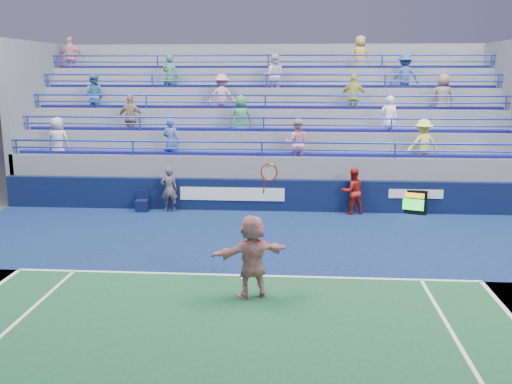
# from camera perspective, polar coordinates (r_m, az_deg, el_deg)

# --- Properties ---
(ground) EXTENTS (120.00, 120.00, 0.00)m
(ground) POSITION_cam_1_polar(r_m,az_deg,el_deg) (13.56, -1.23, -8.41)
(ground) COLOR #333538
(sponsor_wall) EXTENTS (18.00, 0.32, 1.10)m
(sponsor_wall) POSITION_cam_1_polar(r_m,az_deg,el_deg) (19.63, 0.55, -0.29)
(sponsor_wall) COLOR #091733
(sponsor_wall) RESTS_ON ground
(bleacher_stand) EXTENTS (18.00, 5.60, 6.13)m
(bleacher_stand) POSITION_cam_1_polar(r_m,az_deg,el_deg) (23.17, 1.14, 4.10)
(bleacher_stand) COLOR slate
(bleacher_stand) RESTS_ON ground
(serve_speed_board) EXTENTS (1.18, 0.52, 0.83)m
(serve_speed_board) POSITION_cam_1_polar(r_m,az_deg,el_deg) (19.86, 15.01, -0.95)
(serve_speed_board) COLOR black
(serve_speed_board) RESTS_ON ground
(judge_chair) EXTENTS (0.42, 0.42, 0.72)m
(judge_chair) POSITION_cam_1_polar(r_m,az_deg,el_deg) (19.94, -11.31, -1.27)
(judge_chair) COLOR #0B1137
(judge_chair) RESTS_ON ground
(tennis_player) EXTENTS (1.75, 1.17, 2.90)m
(tennis_player) POSITION_cam_1_polar(r_m,az_deg,el_deg) (12.06, -0.39, -6.45)
(tennis_player) COLOR white
(tennis_player) RESTS_ON ground
(line_judge) EXTENTS (0.65, 0.52, 1.55)m
(line_judge) POSITION_cam_1_polar(r_m,az_deg,el_deg) (19.64, -8.69, 0.24)
(line_judge) COLOR #141D39
(line_judge) RESTS_ON ground
(ball_girl) EXTENTS (0.91, 0.80, 1.57)m
(ball_girl) POSITION_cam_1_polar(r_m,az_deg,el_deg) (19.36, 9.63, 0.07)
(ball_girl) COLOR #A91D13
(ball_girl) RESTS_ON ground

